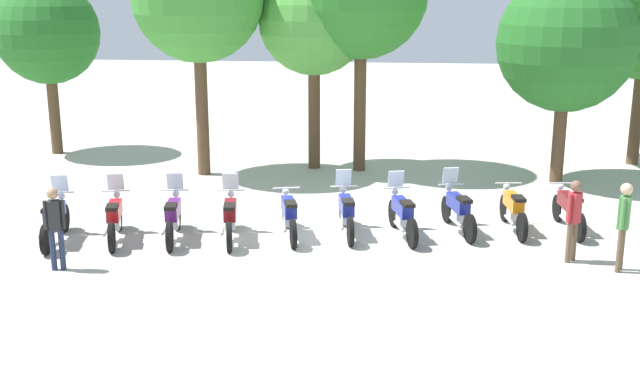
# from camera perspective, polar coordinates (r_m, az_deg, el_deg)

# --- Properties ---
(ground_plane) EXTENTS (80.00, 80.00, 0.00)m
(ground_plane) POSITION_cam_1_polar(r_m,az_deg,el_deg) (17.54, -0.17, -3.26)
(ground_plane) COLOR #BCB7A8
(motorcycle_0) EXTENTS (0.65, 2.17, 1.37)m
(motorcycle_0) POSITION_cam_1_polar(r_m,az_deg,el_deg) (18.00, -18.66, -1.87)
(motorcycle_0) COLOR black
(motorcycle_0) RESTS_ON ground_plane
(motorcycle_1) EXTENTS (0.78, 2.14, 1.37)m
(motorcycle_1) POSITION_cam_1_polar(r_m,az_deg,el_deg) (17.75, -14.66, -1.79)
(motorcycle_1) COLOR black
(motorcycle_1) RESTS_ON ground_plane
(motorcycle_2) EXTENTS (0.65, 2.17, 1.37)m
(motorcycle_2) POSITION_cam_1_polar(r_m,az_deg,el_deg) (17.54, -10.59, -1.76)
(motorcycle_2) COLOR black
(motorcycle_2) RESTS_ON ground_plane
(motorcycle_3) EXTENTS (0.66, 2.17, 1.37)m
(motorcycle_3) POSITION_cam_1_polar(r_m,az_deg,el_deg) (17.33, -6.52, -1.80)
(motorcycle_3) COLOR black
(motorcycle_3) RESTS_ON ground_plane
(motorcycle_4) EXTENTS (0.78, 2.15, 0.99)m
(motorcycle_4) POSITION_cam_1_polar(r_m,az_deg,el_deg) (17.44, -2.26, -1.66)
(motorcycle_4) COLOR black
(motorcycle_4) RESTS_ON ground_plane
(motorcycle_5) EXTENTS (0.67, 2.17, 1.37)m
(motorcycle_5) POSITION_cam_1_polar(r_m,az_deg,el_deg) (17.59, 1.91, -1.46)
(motorcycle_5) COLOR black
(motorcycle_5) RESTS_ON ground_plane
(motorcycle_6) EXTENTS (0.81, 2.14, 1.37)m
(motorcycle_6) POSITION_cam_1_polar(r_m,az_deg,el_deg) (17.53, 5.98, -1.59)
(motorcycle_6) COLOR black
(motorcycle_6) RESTS_ON ground_plane
(motorcycle_7) EXTENTS (0.80, 2.14, 1.37)m
(motorcycle_7) POSITION_cam_1_polar(r_m,az_deg,el_deg) (18.03, 9.96, -1.27)
(motorcycle_7) COLOR black
(motorcycle_7) RESTS_ON ground_plane
(motorcycle_8) EXTENTS (0.62, 2.19, 0.99)m
(motorcycle_8) POSITION_cam_1_polar(r_m,az_deg,el_deg) (18.38, 13.83, -1.21)
(motorcycle_8) COLOR black
(motorcycle_8) RESTS_ON ground_plane
(motorcycle_9) EXTENTS (0.62, 2.19, 0.99)m
(motorcycle_9) POSITION_cam_1_polar(r_m,az_deg,el_deg) (18.72, 17.57, -1.19)
(motorcycle_9) COLOR black
(motorcycle_9) RESTS_ON ground_plane
(person_0) EXTENTS (0.41, 0.27, 1.67)m
(person_0) POSITION_cam_1_polar(r_m,az_deg,el_deg) (16.11, -18.65, -2.11)
(person_0) COLOR #232D4C
(person_0) RESTS_ON ground_plane
(person_1) EXTENTS (0.35, 0.33, 1.69)m
(person_1) POSITION_cam_1_polar(r_m,az_deg,el_deg) (16.51, 17.91, -1.57)
(person_1) COLOR brown
(person_1) RESTS_ON ground_plane
(person_2) EXTENTS (0.31, 0.40, 1.78)m
(person_2) POSITION_cam_1_polar(r_m,az_deg,el_deg) (16.27, 21.14, -1.88)
(person_2) COLOR brown
(person_2) RESTS_ON ground_plane
(tree_0) EXTENTS (3.32, 3.32, 5.62)m
(tree_0) POSITION_cam_1_polar(r_m,az_deg,el_deg) (27.11, -19.16, 10.84)
(tree_0) COLOR brown
(tree_0) RESTS_ON ground_plane
(tree_2) EXTENTS (3.28, 3.28, 6.10)m
(tree_2) POSITION_cam_1_polar(r_m,az_deg,el_deg) (23.48, -0.44, 12.35)
(tree_2) COLOR brown
(tree_2) RESTS_ON ground_plane
(tree_4) EXTENTS (3.80, 3.80, 5.82)m
(tree_4) POSITION_cam_1_polar(r_m,az_deg,el_deg) (22.78, 17.44, 10.28)
(tree_4) COLOR brown
(tree_4) RESTS_ON ground_plane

